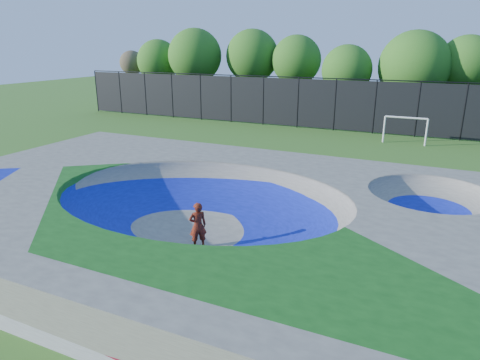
# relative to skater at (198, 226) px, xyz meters

# --- Properties ---
(ground) EXTENTS (120.00, 120.00, 0.00)m
(ground) POSITION_rel_skater_xyz_m (-0.62, 1.26, -0.81)
(ground) COLOR #31631B
(ground) RESTS_ON ground
(skate_deck) EXTENTS (22.00, 14.00, 1.50)m
(skate_deck) POSITION_rel_skater_xyz_m (-0.62, 1.26, -0.06)
(skate_deck) COLOR gray
(skate_deck) RESTS_ON ground
(skater) EXTENTS (0.69, 0.69, 1.62)m
(skater) POSITION_rel_skater_xyz_m (0.00, 0.00, 0.00)
(skater) COLOR #BA2F0E
(skater) RESTS_ON ground
(skateboard) EXTENTS (0.68, 0.73, 0.05)m
(skateboard) POSITION_rel_skater_xyz_m (0.00, 0.00, -0.78)
(skateboard) COLOR black
(skateboard) RESTS_ON ground
(soccer_goal) EXTENTS (2.83, 0.12, 1.87)m
(soccer_goal) POSITION_rel_skater_xyz_m (4.86, 19.46, 0.48)
(soccer_goal) COLOR silver
(soccer_goal) RESTS_ON ground
(fence) EXTENTS (48.09, 0.09, 4.04)m
(fence) POSITION_rel_skater_xyz_m (-0.62, 22.26, 1.29)
(fence) COLOR black
(fence) RESTS_ON ground
(treeline) EXTENTS (51.54, 7.09, 8.03)m
(treeline) POSITION_rel_skater_xyz_m (1.66, 27.59, 4.21)
(treeline) COLOR #412E20
(treeline) RESTS_ON ground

